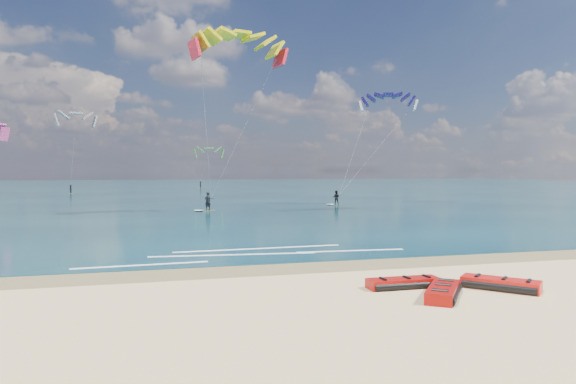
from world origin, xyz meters
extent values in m
plane|color=tan|center=(0.00, 40.00, 0.00)|extent=(320.00, 320.00, 0.00)
cube|color=olive|center=(0.00, 3.00, 0.00)|extent=(320.00, 2.40, 0.01)
cube|color=#082731|center=(0.00, 104.00, 0.02)|extent=(320.00, 200.00, 0.04)
cube|color=gold|center=(1.96, 32.67, 0.07)|extent=(1.34, 0.48, 0.06)
imported|color=black|center=(1.96, 32.67, 0.96)|extent=(0.76, 0.68, 1.75)
cylinder|color=black|center=(2.25, 32.38, 1.21)|extent=(0.54, 0.07, 0.04)
cube|color=#8FBC1C|center=(16.82, 37.70, 0.07)|extent=(1.29, 0.69, 0.05)
imported|color=black|center=(16.82, 37.70, 0.86)|extent=(0.94, 0.87, 1.56)
cylinder|color=black|center=(17.09, 37.43, 1.13)|extent=(0.49, 0.16, 0.04)
cube|color=white|center=(0.33, 6.58, 0.04)|extent=(7.54, 1.03, 0.01)
cube|color=white|center=(5.92, 6.30, 0.04)|extent=(5.27, 0.62, 0.01)
cube|color=white|center=(1.85, 8.10, 0.04)|extent=(8.34, 0.54, 0.01)
cube|color=white|center=(-3.66, 5.00, 0.04)|extent=(5.39, 0.53, 0.01)
camera|label=1|loc=(-3.24, -16.39, 3.86)|focal=32.00mm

